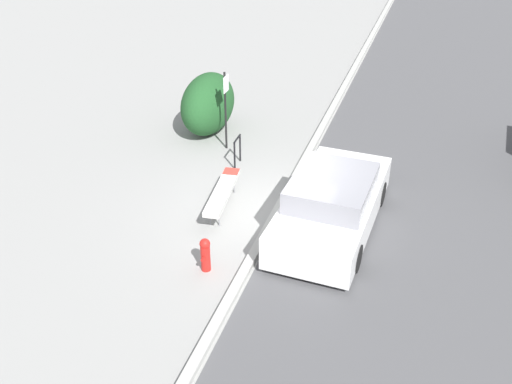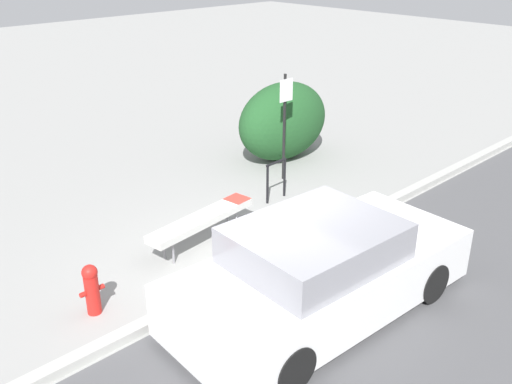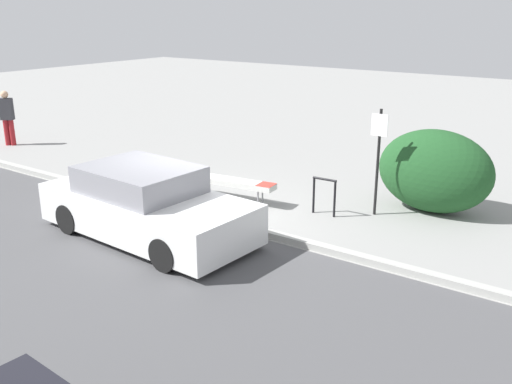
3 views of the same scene
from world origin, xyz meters
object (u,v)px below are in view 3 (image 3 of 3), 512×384
Objects in this scene: parked_car_near at (146,205)px; bench at (231,182)px; bike_rack at (324,193)px; sign_post at (378,152)px; pedestrian at (7,116)px; fire_hydrant at (143,173)px.

bench is at bearing 92.42° from parked_car_near.
sign_post reaches higher than bike_rack.
fire_hydrant is at bearing 141.17° from pedestrian.
pedestrian reaches higher than fire_hydrant.
sign_post is (0.89, 0.65, 0.88)m from bike_rack.
parked_car_near is (9.30, -2.97, -0.30)m from pedestrian.
pedestrian is (-12.43, -0.74, -0.44)m from sign_post.
parked_car_near is at bearing -42.66° from fire_hydrant.
parked_car_near reaches higher than bench.
parked_car_near is (-3.13, -3.71, -0.74)m from sign_post.
sign_post is at bearing 16.12° from fire_hydrant.
pedestrian is (-6.99, 0.84, 0.54)m from fire_hydrant.
bench is 3.40m from sign_post.
pedestrian reaches higher than parked_car_near.
fire_hydrant is (-4.55, -0.93, -0.09)m from bike_rack.
bike_rack is 1.08× the size of fire_hydrant.
pedestrian is (-11.54, -0.09, 0.44)m from bike_rack.
sign_post reaches higher than parked_car_near.
fire_hydrant is 0.17× the size of parked_car_near.
bike_rack reaches higher than fire_hydrant.
bike_rack is 1.41m from sign_post.
pedestrian is 0.39× the size of parked_car_near.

